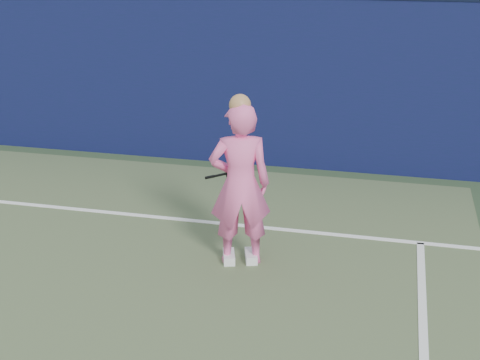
# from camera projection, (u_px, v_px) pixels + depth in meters

# --- Properties ---
(backstop_wall) EXTENTS (24.00, 0.40, 2.50)m
(backstop_wall) POSITION_uv_depth(u_px,v_px,m) (113.00, 75.00, 10.55)
(backstop_wall) COLOR #0C1537
(backstop_wall) RESTS_ON ground
(player) EXTENTS (0.74, 0.59, 1.85)m
(player) POSITION_uv_depth(u_px,v_px,m) (240.00, 184.00, 6.95)
(player) COLOR pink
(player) RESTS_ON ground
(racket) EXTENTS (0.52, 0.13, 0.28)m
(racket) POSITION_uv_depth(u_px,v_px,m) (236.00, 172.00, 7.33)
(racket) COLOR black
(racket) RESTS_ON ground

